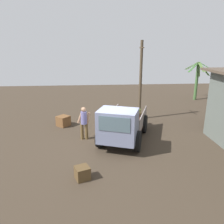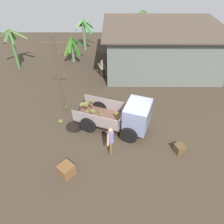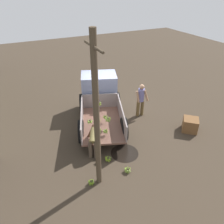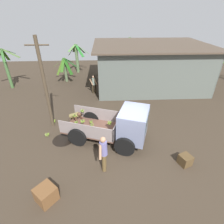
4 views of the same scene
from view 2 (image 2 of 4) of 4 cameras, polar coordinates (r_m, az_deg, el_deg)
name	(u,v)px [view 2 (image 2 of 4)]	position (r m, az deg, el deg)	size (l,w,h in m)	color
ground	(129,133)	(13.02, 4.58, -5.58)	(36.00, 36.00, 0.00)	#3B3024
mud_patch_0	(75,126)	(13.61, -9.63, -3.73)	(1.13, 1.13, 0.01)	black
cargo_truck	(128,116)	(12.55, 4.19, -1.14)	(4.68, 3.17, 2.00)	brown
warehouse_shed	(169,38)	(19.54, 14.70, 18.21)	(9.83, 7.50, 3.64)	#5B625B
utility_pole	(59,77)	(13.48, -13.70, 8.93)	(1.16, 0.18, 5.11)	#473A2A
banana_palm_0	(14,48)	(20.78, -24.31, 15.10)	(2.66, 2.35, 3.41)	#426836
banana_palm_1	(84,34)	(23.35, -7.27, 19.60)	(2.25, 2.20, 3.02)	#587348
banana_palm_3	(142,25)	(25.19, 7.85, 21.55)	(2.59, 2.76, 3.39)	#566A42
banana_palm_4	(72,48)	(20.92, -10.29, 16.05)	(2.09, 2.16, 2.26)	#576A46
person_foreground_visitor	(111,140)	(11.24, -0.38, -7.26)	(0.39, 0.70, 1.75)	brown
person_worker_loading	(85,106)	(13.93, -7.16, 1.48)	(0.89, 0.72, 1.17)	#493A2F
person_bystander_near_shed	(102,68)	(18.04, -2.55, 11.44)	(0.67, 0.31, 1.55)	#332819
banana_bunch_on_ground_0	(75,117)	(14.15, -9.66, -1.28)	(0.24, 0.25, 0.19)	#423B2B
banana_bunch_on_ground_1	(76,113)	(14.44, -9.32, -0.35)	(0.20, 0.21, 0.17)	#4A4330
banana_bunch_on_ground_2	(65,108)	(15.07, -12.09, 1.14)	(0.21, 0.22, 0.19)	brown
banana_bunch_on_ground_3	(61,121)	(14.02, -13.26, -2.28)	(0.26, 0.26, 0.20)	#423B2B
wooden_crate_0	(66,170)	(11.07, -11.85, -14.62)	(0.66, 0.66, 0.62)	brown
wooden_crate_1	(179,148)	(12.35, 17.19, -9.09)	(0.50, 0.50, 0.49)	#513C22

